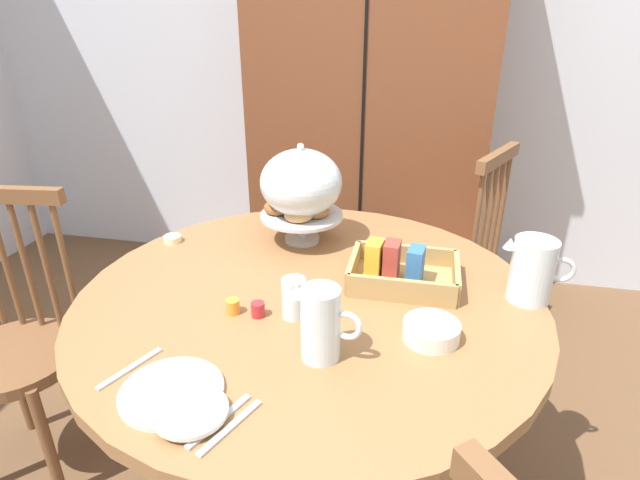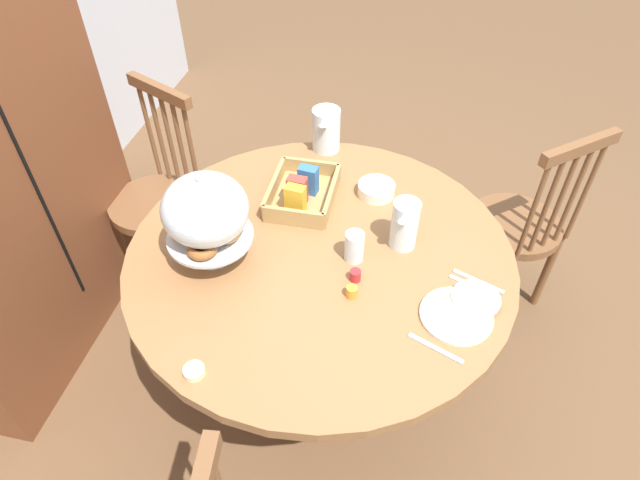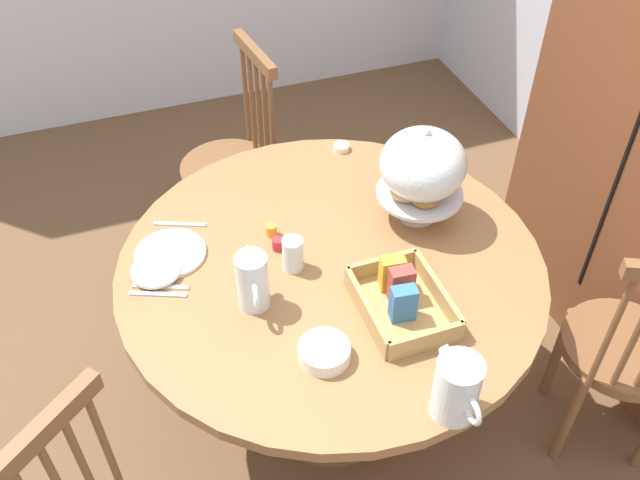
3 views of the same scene
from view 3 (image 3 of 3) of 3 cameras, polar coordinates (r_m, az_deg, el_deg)
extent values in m
plane|color=brown|center=(2.60, -2.32, -16.28)|extent=(10.00, 10.00, 0.00)
cylinder|color=olive|center=(2.13, 0.90, -2.11)|extent=(1.31, 1.31, 0.04)
cylinder|color=brown|center=(2.38, 0.82, -7.84)|extent=(0.14, 0.14, 0.63)
cylinder|color=brown|center=(2.66, 0.74, -12.71)|extent=(0.56, 0.56, 0.06)
cylinder|color=brown|center=(2.47, 23.78, -8.15)|extent=(0.40, 0.40, 0.04)
cylinder|color=brown|center=(2.76, 24.70, -8.99)|extent=(0.04, 0.04, 0.45)
cylinder|color=brown|center=(2.68, 19.00, -8.81)|extent=(0.04, 0.04, 0.45)
cylinder|color=brown|center=(2.51, 19.87, -13.77)|extent=(0.04, 0.04, 0.45)
cylinder|color=brown|center=(2.17, 24.59, -7.28)|extent=(0.02, 0.02, 0.48)
cylinder|color=brown|center=(2.15, 22.83, -7.22)|extent=(0.02, 0.02, 0.48)
cylinder|color=brown|center=(2.99, -7.65, 5.83)|extent=(0.40, 0.40, 0.04)
cylinder|color=brown|center=(3.20, -10.52, 3.22)|extent=(0.04, 0.04, 0.45)
cylinder|color=brown|center=(2.99, -8.80, 0.20)|extent=(0.04, 0.04, 0.45)
cylinder|color=brown|center=(3.26, -5.88, 4.66)|extent=(0.04, 0.04, 0.45)
cylinder|color=brown|center=(3.06, -3.89, 1.78)|extent=(0.04, 0.04, 0.45)
cylinder|color=brown|center=(3.01, -6.15, 11.77)|extent=(0.02, 0.02, 0.48)
cylinder|color=brown|center=(2.95, -5.63, 11.15)|extent=(0.02, 0.02, 0.48)
cylinder|color=brown|center=(2.89, -5.09, 10.52)|extent=(0.02, 0.02, 0.48)
cylinder|color=brown|center=(2.84, -4.53, 9.85)|extent=(0.02, 0.02, 0.48)
cylinder|color=brown|center=(2.78, -3.96, 9.16)|extent=(0.02, 0.02, 0.48)
cube|color=brown|center=(2.76, -5.42, 15.08)|extent=(0.36, 0.08, 0.05)
cylinder|color=brown|center=(1.83, -18.68, -17.87)|extent=(0.02, 0.02, 0.48)
cylinder|color=brown|center=(1.85, -17.12, -16.37)|extent=(0.02, 0.02, 0.48)
cube|color=brown|center=(1.60, -22.55, -14.87)|extent=(0.26, 0.30, 0.05)
cylinder|color=silver|center=(2.29, 8.00, 2.14)|extent=(0.12, 0.12, 0.02)
cylinder|color=silver|center=(2.27, 8.09, 2.85)|extent=(0.03, 0.03, 0.09)
cylinder|color=silver|center=(2.24, 8.22, 3.85)|extent=(0.28, 0.28, 0.01)
torus|color=#B27033|center=(2.18, 8.66, 3.52)|extent=(0.10, 0.10, 0.03)
torus|color=#D19347|center=(2.26, 9.82, 4.89)|extent=(0.10, 0.10, 0.03)
torus|color=#935628|center=(2.27, 7.24, 5.49)|extent=(0.10, 0.10, 0.03)
torus|color=tan|center=(2.20, 7.06, 4.01)|extent=(0.10, 0.10, 0.03)
ellipsoid|color=silver|center=(2.17, 8.52, 6.24)|extent=(0.27, 0.27, 0.22)
sphere|color=silver|center=(2.10, 8.85, 8.88)|extent=(0.02, 0.02, 0.02)
cylinder|color=silver|center=(1.73, 11.20, -11.92)|extent=(0.12, 0.12, 0.18)
cylinder|color=orange|center=(1.76, 11.08, -12.43)|extent=(0.10, 0.10, 0.12)
cone|color=silver|center=(1.71, 10.44, -8.73)|extent=(0.04, 0.04, 0.03)
torus|color=silver|center=(1.69, 12.46, -13.61)|extent=(0.07, 0.01, 0.07)
cylinder|color=silver|center=(1.94, -5.60, -3.41)|extent=(0.09, 0.09, 0.18)
cylinder|color=white|center=(1.96, -5.54, -3.96)|extent=(0.08, 0.08, 0.12)
cone|color=silver|center=(1.93, -5.97, -0.67)|extent=(0.04, 0.04, 0.03)
torus|color=silver|center=(1.89, -5.36, -4.55)|extent=(0.08, 0.02, 0.07)
cube|color=tan|center=(1.99, 6.75, -5.66)|extent=(0.30, 0.22, 0.01)
cube|color=tan|center=(1.93, 3.85, -5.93)|extent=(0.30, 0.02, 0.07)
cube|color=tan|center=(2.01, 9.67, -4.28)|extent=(0.30, 0.02, 0.07)
cube|color=tan|center=(2.06, 5.08, -2.20)|extent=(0.02, 0.22, 0.07)
cube|color=tan|center=(1.88, 8.73, -8.26)|extent=(0.02, 0.22, 0.07)
cube|color=gold|center=(2.00, 5.97, -2.70)|extent=(0.05, 0.08, 0.11)
cube|color=#B23D33|center=(1.97, 6.71, -3.63)|extent=(0.05, 0.07, 0.11)
cube|color=#336BAD|center=(1.92, 6.88, -5.22)|extent=(0.05, 0.08, 0.11)
cylinder|color=white|center=(2.18, -12.25, -1.08)|extent=(0.22, 0.22, 0.01)
cylinder|color=white|center=(2.12, -13.41, -2.45)|extent=(0.15, 0.15, 0.01)
cylinder|color=white|center=(1.85, 0.36, -9.26)|extent=(0.14, 0.14, 0.04)
cylinder|color=silver|center=(2.06, -2.26, -1.17)|extent=(0.06, 0.06, 0.11)
cylinder|color=beige|center=(2.57, 1.77, 7.67)|extent=(0.06, 0.06, 0.02)
cylinder|color=#B7282D|center=(2.15, -3.51, -0.34)|extent=(0.04, 0.04, 0.04)
cylinder|color=orange|center=(2.20, -4.04, 0.83)|extent=(0.04, 0.04, 0.04)
cube|color=silver|center=(2.09, -13.04, -3.78)|extent=(0.08, 0.16, 0.01)
cube|color=silver|center=(2.07, -13.22, -4.38)|extent=(0.08, 0.16, 0.01)
cube|color=silver|center=(2.28, -11.50, 1.29)|extent=(0.08, 0.16, 0.01)
camera|label=1|loc=(1.50, -42.90, 1.17)|focal=28.87mm
camera|label=2|loc=(2.70, -17.36, 37.27)|focal=30.34mm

